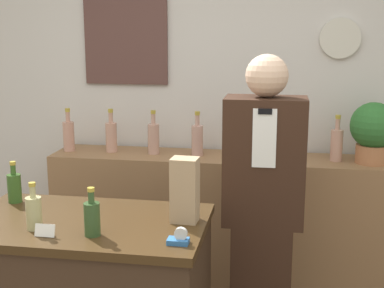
% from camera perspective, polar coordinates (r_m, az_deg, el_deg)
% --- Properties ---
extents(back_wall, '(5.20, 0.09, 2.70)m').
position_cam_1_polar(back_wall, '(3.85, 1.64, 4.91)').
color(back_wall, silver).
rests_on(back_wall, ground_plane).
extents(back_shelf, '(2.39, 0.42, 0.99)m').
position_cam_1_polar(back_shelf, '(3.77, 3.55, -8.70)').
color(back_shelf, '#8E6642').
rests_on(back_shelf, ground_plane).
extents(shopkeeper, '(0.43, 0.27, 1.71)m').
position_cam_1_polar(shopkeeper, '(2.98, 7.57, -7.22)').
color(shopkeeper, '#331E14').
rests_on(shopkeeper, ground_plane).
extents(potted_plant, '(0.30, 0.30, 0.39)m').
position_cam_1_polar(potted_plant, '(3.59, 18.78, 1.42)').
color(potted_plant, '#B27047').
rests_on(potted_plant, back_shelf).
extents(paper_bag, '(0.13, 0.11, 0.30)m').
position_cam_1_polar(paper_bag, '(2.48, -0.77, -4.93)').
color(paper_bag, tan).
rests_on(paper_bag, display_counter).
extents(tape_dispenser, '(0.09, 0.06, 0.07)m').
position_cam_1_polar(tape_dispenser, '(2.27, -1.39, -10.06)').
color(tape_dispenser, '#2D66A8').
rests_on(tape_dispenser, display_counter).
extents(price_card_right, '(0.09, 0.02, 0.06)m').
position_cam_1_polar(price_card_right, '(2.42, -15.42, -8.88)').
color(price_card_right, white).
rests_on(price_card_right, display_counter).
extents(counter_bottle_0, '(0.07, 0.07, 0.22)m').
position_cam_1_polar(counter_bottle_0, '(2.92, -18.42, -4.37)').
color(counter_bottle_0, '#325721').
rests_on(counter_bottle_0, display_counter).
extents(counter_bottle_1, '(0.07, 0.07, 0.22)m').
position_cam_1_polar(counter_bottle_1, '(2.51, -16.52, -6.93)').
color(counter_bottle_1, tan).
rests_on(counter_bottle_1, display_counter).
extents(counter_bottle_2, '(0.07, 0.07, 0.22)m').
position_cam_1_polar(counter_bottle_2, '(2.37, -10.62, -7.72)').
color(counter_bottle_2, '#304B26').
rests_on(counter_bottle_2, display_counter).
extents(shelf_bottle_0, '(0.08, 0.08, 0.30)m').
position_cam_1_polar(shelf_bottle_0, '(3.87, -13.02, 0.95)').
color(shelf_bottle_0, tan).
rests_on(shelf_bottle_0, back_shelf).
extents(shelf_bottle_1, '(0.08, 0.08, 0.30)m').
position_cam_1_polar(shelf_bottle_1, '(3.78, -8.60, 0.87)').
color(shelf_bottle_1, tan).
rests_on(shelf_bottle_1, back_shelf).
extents(shelf_bottle_2, '(0.08, 0.08, 0.30)m').
position_cam_1_polar(shelf_bottle_2, '(3.69, -4.13, 0.70)').
color(shelf_bottle_2, tan).
rests_on(shelf_bottle_2, back_shelf).
extents(shelf_bottle_3, '(0.08, 0.08, 0.30)m').
position_cam_1_polar(shelf_bottle_3, '(3.63, 0.57, 0.53)').
color(shelf_bottle_3, tan).
rests_on(shelf_bottle_3, back_shelf).
extents(shelf_bottle_4, '(0.08, 0.08, 0.30)m').
position_cam_1_polar(shelf_bottle_4, '(3.60, 5.41, 0.39)').
color(shelf_bottle_4, tan).
rests_on(shelf_bottle_4, back_shelf).
extents(shelf_bottle_5, '(0.08, 0.08, 0.30)m').
position_cam_1_polar(shelf_bottle_5, '(3.57, 10.30, 0.15)').
color(shelf_bottle_5, tan).
rests_on(shelf_bottle_5, back_shelf).
extents(shelf_bottle_6, '(0.08, 0.08, 0.30)m').
position_cam_1_polar(shelf_bottle_6, '(3.61, 15.17, 0.02)').
color(shelf_bottle_6, tan).
rests_on(shelf_bottle_6, back_shelf).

